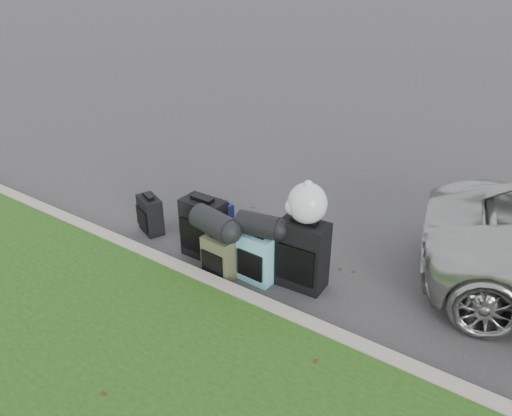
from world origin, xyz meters
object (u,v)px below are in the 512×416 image
Objects in this scene: tote_green at (197,212)px; tote_navy at (225,211)px; suitcase_large_black_left at (204,228)px; suitcase_olive at (219,257)px; suitcase_large_black_right at (303,255)px; suitcase_small_black at (150,215)px; suitcase_teal at (257,258)px.

tote_navy is at bearing 58.49° from tote_green.
suitcase_olive is at bearing -30.81° from suitcase_large_black_left.
tote_navy is at bearing 152.86° from suitcase_large_black_right.
suitcase_small_black is 0.97× the size of suitcase_olive.
suitcase_large_black_right is at bearing 25.59° from suitcase_teal.
suitcase_small_black is 0.70m from tote_green.
suitcase_large_black_right is (0.51, 0.23, 0.11)m from suitcase_teal.
tote_green is at bearing 80.17° from suitcase_small_black.
suitcase_large_black_left is 0.94× the size of suitcase_large_black_right.
suitcase_small_black is 1.12m from tote_navy.
suitcase_olive is (1.53, -0.32, 0.01)m from suitcase_small_black.
suitcase_large_black_right reaches higher than suitcase_small_black.
tote_navy is (-1.31, 1.02, -0.19)m from suitcase_teal.
suitcase_small_black is 0.66× the size of suitcase_large_black_left.
suitcase_teal is 0.74× the size of suitcase_large_black_right.
tote_green is (-1.16, 0.91, -0.10)m from suitcase_olive.
suitcase_large_black_right is at bearing 27.95° from suitcase_olive.
suitcase_small_black is 2.47m from suitcase_large_black_right.
suitcase_large_black_left is at bearing 152.72° from suitcase_olive.
suitcase_large_black_left reaches higher than tote_navy.
suitcase_small_black is at bearing 178.25° from suitcase_teal.
suitcase_olive is 1.57× the size of tote_green.
suitcase_teal is 1.80× the size of tote_green.
suitcase_teal reaches higher than suitcase_olive.
suitcase_large_black_right is (1.41, 0.15, 0.02)m from suitcase_large_black_left.
suitcase_large_black_right reaches higher than suitcase_olive.
suitcase_olive is at bearing -28.69° from tote_green.
suitcase_small_black is 1.06m from suitcase_large_black_left.
suitcase_large_black_right is at bearing -3.49° from tote_green.
suitcase_large_black_left is 2.31× the size of tote_green.
suitcase_large_black_right reaches higher than suitcase_teal.
tote_green is at bearing 136.86° from suitcase_large_black_left.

